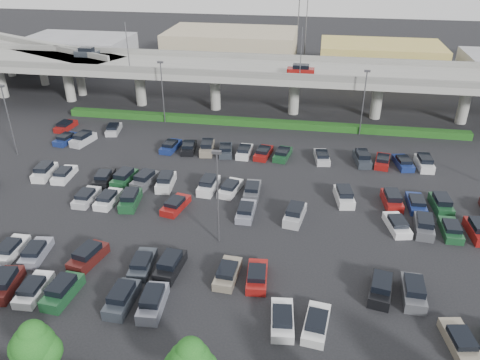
# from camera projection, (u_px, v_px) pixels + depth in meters

# --- Properties ---
(ground) EXTENTS (280.00, 280.00, 0.00)m
(ground) POSITION_uv_depth(u_px,v_px,m) (233.00, 202.00, 55.53)
(ground) COLOR black
(overpass) EXTENTS (150.00, 13.00, 15.80)m
(overpass) POSITION_uv_depth(u_px,v_px,m) (265.00, 73.00, 80.13)
(overpass) COLOR gray
(overpass) RESTS_ON ground
(on_ramp) EXTENTS (50.93, 30.13, 8.80)m
(on_ramp) POSITION_uv_depth(u_px,v_px,m) (24.00, 49.00, 97.43)
(on_ramp) COLOR gray
(on_ramp) RESTS_ON ground
(hedge) EXTENTS (66.00, 1.60, 1.10)m
(hedge) POSITION_uv_depth(u_px,v_px,m) (260.00, 123.00, 77.03)
(hedge) COLOR #173D11
(hedge) RESTS_ON ground
(parked_cars) EXTENTS (63.04, 41.67, 1.67)m
(parked_cars) POSITION_uv_depth(u_px,v_px,m) (225.00, 211.00, 52.63)
(parked_cars) COLOR silver
(parked_cars) RESTS_ON ground
(light_poles) EXTENTS (66.90, 48.38, 10.30)m
(light_poles) POSITION_uv_depth(u_px,v_px,m) (201.00, 145.00, 54.94)
(light_poles) COLOR #4B4B50
(light_poles) RESTS_ON ground
(distant_buildings) EXTENTS (138.00, 24.00, 9.00)m
(distant_buildings) POSITION_uv_depth(u_px,v_px,m) (335.00, 55.00, 105.74)
(distant_buildings) COLOR gray
(distant_buildings) RESTS_ON ground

